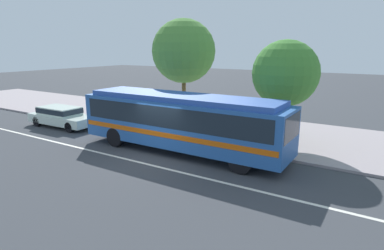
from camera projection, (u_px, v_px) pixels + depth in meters
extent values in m
plane|color=#393C41|center=(156.00, 159.00, 14.96)|extent=(120.00, 120.00, 0.00)
cube|color=#9E9194|center=(223.00, 127.00, 20.59)|extent=(60.00, 8.00, 0.12)
cube|color=silver|center=(145.00, 164.00, 14.30)|extent=(56.00, 0.16, 0.01)
cube|color=#285AA5|center=(181.00, 122.00, 15.62)|extent=(10.65, 2.49, 2.17)
cube|color=#2E54AA|center=(181.00, 97.00, 15.34)|extent=(9.80, 2.19, 0.24)
cube|color=#19232D|center=(181.00, 113.00, 15.52)|extent=(10.01, 2.51, 0.96)
cube|color=#D6590D|center=(181.00, 130.00, 15.71)|extent=(10.44, 2.51, 0.24)
cube|color=#19232D|center=(291.00, 127.00, 12.80)|extent=(0.12, 2.19, 1.04)
cylinder|color=black|center=(260.00, 148.00, 14.90)|extent=(1.00, 0.28, 1.00)
cylinder|color=black|center=(240.00, 162.00, 13.08)|extent=(1.00, 0.28, 1.00)
cylinder|color=black|center=(143.00, 128.00, 18.52)|extent=(1.00, 0.28, 1.00)
cylinder|color=black|center=(115.00, 137.00, 16.71)|extent=(1.00, 0.28, 1.00)
cube|color=silver|center=(63.00, 119.00, 20.89)|extent=(4.83, 1.88, 0.55)
cube|color=silver|center=(59.00, 111.00, 20.89)|extent=(2.72, 1.62, 0.50)
cube|color=#19232D|center=(59.00, 110.00, 20.88)|extent=(2.77, 1.64, 0.32)
cylinder|color=black|center=(89.00, 122.00, 20.80)|extent=(0.65, 0.24, 0.64)
cylinder|color=black|center=(69.00, 127.00, 19.51)|extent=(0.65, 0.24, 0.64)
cylinder|color=black|center=(57.00, 117.00, 22.36)|extent=(0.65, 0.24, 0.64)
cylinder|color=black|center=(37.00, 121.00, 21.07)|extent=(0.65, 0.24, 0.64)
cylinder|color=#2F3756|center=(277.00, 136.00, 16.72)|extent=(0.14, 0.14, 0.90)
cylinder|color=#2F3756|center=(274.00, 136.00, 16.70)|extent=(0.14, 0.14, 0.90)
cylinder|color=gold|center=(277.00, 122.00, 16.54)|extent=(0.48, 0.48, 0.58)
sphere|color=tan|center=(277.00, 114.00, 16.44)|extent=(0.23, 0.23, 0.23)
cylinder|color=gray|center=(279.00, 128.00, 15.23)|extent=(0.08, 0.08, 2.41)
cube|color=yellow|center=(281.00, 107.00, 14.99)|extent=(0.13, 0.44, 0.56)
cylinder|color=brown|center=(184.00, 99.00, 20.70)|extent=(0.26, 0.26, 3.31)
sphere|color=#4E8A39|center=(184.00, 51.00, 19.99)|extent=(3.96, 3.96, 3.96)
cylinder|color=brown|center=(282.00, 120.00, 16.78)|extent=(0.28, 0.28, 2.46)
sphere|color=#428433|center=(285.00, 73.00, 16.21)|extent=(3.36, 3.36, 3.36)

